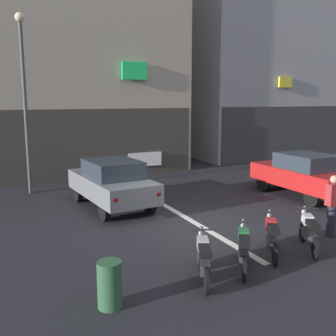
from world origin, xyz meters
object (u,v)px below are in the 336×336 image
at_px(car_red_parked_kerbside, 303,174).
at_px(motorcycle_white_row_right_mid, 309,231).
at_px(motorcycle_red_row_centre, 272,236).
at_px(person_by_motorcycles, 332,205).
at_px(car_grey_crossing_near, 112,182).
at_px(motorcycle_green_row_left_mid, 244,248).
at_px(car_white_down_street, 133,151).
at_px(trash_bin, 110,284).
at_px(street_lamp, 24,86).
at_px(motorcycle_silver_row_leftmost, 204,258).

distance_m(car_red_parked_kerbside, motorcycle_white_row_right_mid, 5.54).
relative_size(motorcycle_red_row_centre, person_by_motorcycles, 0.87).
xyz_separation_m(car_grey_crossing_near, motorcycle_red_row_centre, (2.16, -5.57, -0.43)).
distance_m(car_grey_crossing_near, motorcycle_white_row_right_mid, 6.54).
bearing_deg(motorcycle_green_row_left_mid, car_white_down_street, 80.21).
xyz_separation_m(motorcycle_white_row_right_mid, trash_bin, (-5.20, -0.52, -0.03)).
distance_m(car_red_parked_kerbside, motorcycle_green_row_left_mid, 7.26).
bearing_deg(street_lamp, motorcycle_white_row_right_mid, -58.87).
height_order(car_white_down_street, motorcycle_silver_row_leftmost, car_white_down_street).
relative_size(street_lamp, motorcycle_red_row_centre, 4.67).
relative_size(car_red_parked_kerbside, person_by_motorcycles, 2.46).
relative_size(motorcycle_green_row_left_mid, motorcycle_red_row_centre, 0.98).
bearing_deg(trash_bin, motorcycle_red_row_centre, 8.72).
bearing_deg(motorcycle_white_row_right_mid, car_red_parked_kerbside, 47.37).
xyz_separation_m(motorcycle_white_row_right_mid, person_by_motorcycles, (1.23, 0.44, 0.40)).
bearing_deg(car_white_down_street, motorcycle_white_row_right_mid, -90.56).
height_order(car_grey_crossing_near, car_white_down_street, same).
bearing_deg(motorcycle_white_row_right_mid, car_grey_crossing_near, 119.52).
distance_m(street_lamp, person_by_motorcycles, 11.44).
relative_size(car_grey_crossing_near, car_red_parked_kerbside, 1.03).
relative_size(motorcycle_silver_row_leftmost, person_by_motorcycles, 0.93).
bearing_deg(motorcycle_green_row_left_mid, motorcycle_silver_row_leftmost, -175.04).
bearing_deg(car_grey_crossing_near, car_white_down_street, 64.62).
relative_size(car_white_down_street, trash_bin, 4.97).
xyz_separation_m(car_white_down_street, person_by_motorcycles, (1.11, -12.28, -0.03)).
bearing_deg(street_lamp, car_red_parked_kerbside, -28.62).
relative_size(car_grey_crossing_near, street_lamp, 0.63).
bearing_deg(street_lamp, car_white_down_street, 32.81).
distance_m(car_grey_crossing_near, trash_bin, 6.53).
xyz_separation_m(car_grey_crossing_near, street_lamp, (-2.28, 3.42, 3.23)).
xyz_separation_m(car_white_down_street, motorcycle_green_row_left_mid, (-2.23, -12.95, -0.43)).
bearing_deg(trash_bin, motorcycle_white_row_right_mid, 5.71).
distance_m(motorcycle_green_row_left_mid, motorcycle_white_row_right_mid, 2.12).
bearing_deg(motorcycle_green_row_left_mid, car_grey_crossing_near, 100.65).
distance_m(car_white_down_street, motorcycle_red_row_centre, 12.67).
xyz_separation_m(motorcycle_silver_row_leftmost, motorcycle_green_row_left_mid, (1.06, 0.09, 0.00)).
relative_size(car_grey_crossing_near, person_by_motorcycles, 2.54).
bearing_deg(trash_bin, car_red_parked_kerbside, 27.14).
distance_m(car_grey_crossing_near, car_white_down_street, 7.80).
xyz_separation_m(motorcycle_silver_row_leftmost, motorcycle_white_row_right_mid, (3.16, 0.31, 0.00)).
xyz_separation_m(motorcycle_red_row_centre, motorcycle_white_row_right_mid, (1.05, -0.12, 0.00)).
bearing_deg(person_by_motorcycles, motorcycle_silver_row_leftmost, -170.28).
relative_size(car_red_parked_kerbside, motorcycle_red_row_centre, 2.84).
height_order(car_red_parked_kerbside, trash_bin, car_red_parked_kerbside).
xyz_separation_m(car_red_parked_kerbside, motorcycle_red_row_centre, (-4.79, -3.95, -0.43)).
height_order(car_white_down_street, motorcycle_white_row_right_mid, car_white_down_street).
height_order(street_lamp, person_by_motorcycles, street_lamp).
bearing_deg(car_red_parked_kerbside, motorcycle_green_row_left_mid, -143.79).
relative_size(car_red_parked_kerbside, trash_bin, 4.84).
distance_m(person_by_motorcycles, trash_bin, 6.52).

